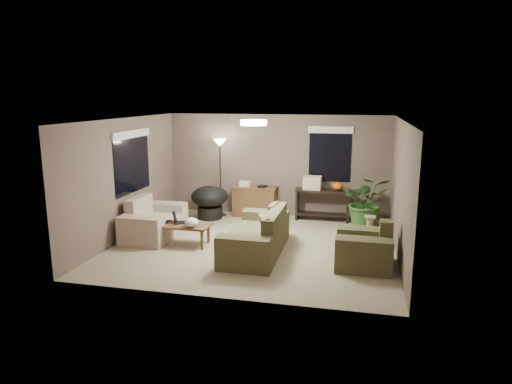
% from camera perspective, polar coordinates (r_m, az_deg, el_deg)
% --- Properties ---
extents(room_shell, '(5.50, 5.50, 5.50)m').
position_cam_1_polar(room_shell, '(8.91, -0.29, 1.00)').
color(room_shell, tan).
rests_on(room_shell, ground).
extents(main_sofa, '(0.95, 2.20, 0.85)m').
position_cam_1_polar(main_sofa, '(8.69, 0.26, -5.79)').
color(main_sofa, '#4D4A2E').
rests_on(main_sofa, ground).
extents(throw_pillows, '(0.40, 1.38, 0.47)m').
position_cam_1_polar(throw_pillows, '(8.54, 1.94, -3.63)').
color(throw_pillows, '#8C7251').
rests_on(throw_pillows, main_sofa).
extents(loveseat, '(0.90, 1.60, 0.85)m').
position_cam_1_polar(loveseat, '(9.92, -12.76, -3.82)').
color(loveseat, beige).
rests_on(loveseat, ground).
extents(armchair, '(0.95, 1.00, 0.85)m').
position_cam_1_polar(armchair, '(8.26, 13.40, -7.06)').
color(armchair, '#48462B').
rests_on(armchair, ground).
extents(coffee_table, '(1.00, 0.55, 0.42)m').
position_cam_1_polar(coffee_table, '(9.26, -8.85, -4.41)').
color(coffee_table, brown).
rests_on(coffee_table, ground).
extents(laptop, '(0.42, 0.34, 0.24)m').
position_cam_1_polar(laptop, '(9.38, -9.61, -3.46)').
color(laptop, black).
rests_on(laptop, coffee_table).
extents(plastic_bag, '(0.35, 0.33, 0.19)m').
position_cam_1_polar(plastic_bag, '(9.01, -8.05, -3.80)').
color(plastic_bag, white).
rests_on(plastic_bag, coffee_table).
extents(desk, '(1.10, 0.50, 0.75)m').
position_cam_1_polar(desk, '(11.31, -0.14, -1.16)').
color(desk, brown).
rests_on(desk, ground).
extents(desk_papers, '(0.69, 0.28, 0.12)m').
position_cam_1_polar(desk_papers, '(11.25, -0.93, 0.97)').
color(desk_papers, silver).
rests_on(desk_papers, desk).
extents(console_table, '(1.30, 0.40, 0.75)m').
position_cam_1_polar(console_table, '(11.04, 8.28, -1.30)').
color(console_table, black).
rests_on(console_table, ground).
extents(pumpkin, '(0.29, 0.29, 0.20)m').
position_cam_1_polar(pumpkin, '(10.93, 10.17, 0.72)').
color(pumpkin, orange).
rests_on(pumpkin, console_table).
extents(cardboard_box, '(0.43, 0.33, 0.32)m').
position_cam_1_polar(cardboard_box, '(10.96, 7.05, 1.16)').
color(cardboard_box, beige).
rests_on(cardboard_box, console_table).
extents(papasan_chair, '(1.15, 1.15, 0.80)m').
position_cam_1_polar(papasan_chair, '(11.14, -5.82, -0.96)').
color(papasan_chair, black).
rests_on(papasan_chair, ground).
extents(floor_lamp, '(0.32, 0.32, 1.91)m').
position_cam_1_polar(floor_lamp, '(11.20, -4.54, 5.02)').
color(floor_lamp, black).
rests_on(floor_lamp, ground).
extents(ceiling_fixture, '(0.50, 0.50, 0.10)m').
position_cam_1_polar(ceiling_fixture, '(8.76, -0.29, 8.66)').
color(ceiling_fixture, white).
rests_on(ceiling_fixture, room_shell).
extents(houseplant, '(1.07, 1.19, 0.93)m').
position_cam_1_polar(houseplant, '(10.62, 13.65, -1.89)').
color(houseplant, '#2D5923').
rests_on(houseplant, ground).
extents(cat_scratching_post, '(0.32, 0.32, 0.50)m').
position_cam_1_polar(cat_scratching_post, '(9.81, 13.99, -4.56)').
color(cat_scratching_post, tan).
rests_on(cat_scratching_post, ground).
extents(window_left, '(0.05, 1.56, 1.33)m').
position_cam_1_polar(window_left, '(10.07, -15.24, 4.92)').
color(window_left, black).
rests_on(window_left, room_shell).
extents(window_back, '(1.06, 0.05, 1.33)m').
position_cam_1_polar(window_back, '(11.08, 9.26, 5.81)').
color(window_back, black).
rests_on(window_back, room_shell).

